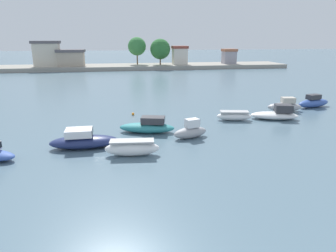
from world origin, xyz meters
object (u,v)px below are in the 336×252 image
moored_boat_7 (276,114)px  moored_boat_9 (314,102)px  moored_boat_5 (191,131)px  moored_boat_8 (285,106)px  moored_boat_2 (83,140)px  mooring_buoy_1 (133,114)px  moored_boat_3 (132,148)px  moored_boat_4 (148,126)px  moored_boat_6 (234,116)px

moored_boat_7 → moored_boat_9: (7.60, 4.60, 0.08)m
moored_boat_5 → moored_boat_7: 11.57m
moored_boat_8 → moored_boat_5: bearing=-141.0°
moored_boat_2 → mooring_buoy_1: size_ratio=17.02×
mooring_buoy_1 → moored_boat_3: bearing=-93.4°
moored_boat_4 → moored_boat_6: bearing=30.1°
moored_boat_7 → mooring_buoy_1: size_ratio=16.93×
moored_boat_8 → moored_boat_9: 4.93m
moored_boat_2 → moored_boat_9: size_ratio=1.10×
mooring_buoy_1 → moored_boat_6: bearing=-20.6°
moored_boat_6 → mooring_buoy_1: bearing=171.0°
moored_boat_9 → moored_boat_7: bearing=-161.8°
moored_boat_5 → moored_boat_3: bearing=-164.9°
moored_boat_8 → moored_boat_9: bearing=25.4°
moored_boat_3 → moored_boat_7: bearing=32.2°
moored_boat_9 → mooring_buoy_1: (-22.78, -0.34, -0.48)m
moored_boat_2 → moored_boat_3: (3.76, -2.31, -0.04)m
moored_boat_2 → moored_boat_7: size_ratio=1.00×
moored_boat_8 → moored_boat_6: bearing=-150.1°
moored_boat_2 → moored_boat_7: bearing=15.3°
moored_boat_3 → moored_boat_9: moored_boat_9 is taller
moored_boat_4 → mooring_buoy_1: size_ratio=17.01×
moored_boat_3 → moored_boat_4: size_ratio=0.77×
moored_boat_9 → mooring_buoy_1: size_ratio=15.53×
moored_boat_6 → moored_boat_8: (7.52, 2.89, 0.16)m
moored_boat_5 → moored_boat_7: size_ratio=0.64×
moored_boat_5 → mooring_buoy_1: (-4.57, 8.88, -0.46)m
moored_boat_7 → moored_boat_8: moored_boat_8 is taller
moored_boat_2 → moored_boat_3: 4.42m
moored_boat_7 → moored_boat_8: (2.88, 3.20, 0.08)m
moored_boat_5 → moored_boat_9: (18.21, 9.22, 0.01)m
moored_boat_5 → moored_boat_8: moored_boat_5 is taller
moored_boat_3 → moored_boat_5: bearing=37.8°
moored_boat_9 → moored_boat_2: bearing=-172.4°
moored_boat_8 → moored_boat_9: (4.73, 1.40, -0.00)m
moored_boat_9 → moored_boat_6: bearing=-173.6°
moored_boat_4 → moored_boat_5: size_ratio=1.58×
mooring_buoy_1 → moored_boat_4: bearing=-81.3°
moored_boat_4 → moored_boat_7: moored_boat_7 is taller
moored_boat_6 → moored_boat_5: bearing=-128.9°
moored_boat_4 → moored_boat_9: moored_boat_9 is taller
moored_boat_9 → moored_boat_5: bearing=-166.1°
moored_boat_8 → moored_boat_2: bearing=-149.7°
moored_boat_6 → moored_boat_8: bearing=32.6°
moored_boat_6 → moored_boat_7: (4.64, -0.30, 0.07)m
moored_boat_3 → moored_boat_8: moored_boat_8 is taller
moored_boat_2 → moored_boat_4: bearing=29.4°
moored_boat_2 → moored_boat_5: (9.05, 1.02, -0.00)m
moored_boat_6 → moored_boat_2: bearing=-146.9°
moored_boat_4 → moored_boat_5: bearing=-17.6°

